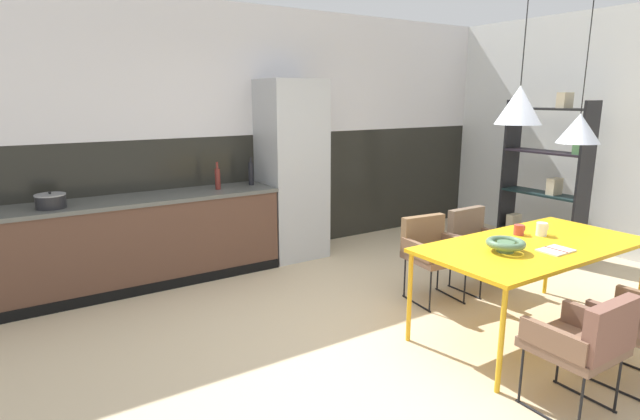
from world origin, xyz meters
The scene contains 19 objects.
ground_plane centered at (0.00, 0.00, 0.00)m, with size 9.67×9.67×0.00m, color #CBB38D.
back_wall_splashback_dark centered at (0.00, 2.74, 0.72)m, with size 7.44×0.12×1.44m, color black.
back_wall_panel_upper centered at (0.00, 2.74, 2.16)m, with size 7.44×0.12×1.44m, color silver.
kitchen_counter centered at (-1.77, 2.38, 0.45)m, with size 3.63×0.63×0.90m.
refrigerator_column centered at (0.39, 2.38, 1.03)m, with size 0.69×0.60×2.07m, color #ADAFB2.
dining_table centered at (0.96, -0.42, 0.71)m, with size 1.87×0.92×0.75m.
armchair_corner_seat centered at (0.82, 0.53, 0.51)m, with size 0.53×0.52×0.78m.
armchair_near_window centered at (0.29, -1.26, 0.50)m, with size 0.49×0.47×0.77m.
armchair_by_stool centered at (1.40, 0.51, 0.49)m, with size 0.49×0.47×0.79m.
fruit_bowl centered at (0.60, -0.43, 0.81)m, with size 0.28×0.28×0.09m.
open_book centered at (0.93, -0.63, 0.76)m, with size 0.25×0.18×0.02m.
mug_short_terracotta centered at (1.09, -0.19, 0.80)m, with size 0.12×0.08×0.09m.
mug_white_ceramic centered at (1.23, -0.31, 0.81)m, with size 0.14×0.09×0.11m.
cooking_pot centered at (-2.13, 2.30, 0.97)m, with size 0.26×0.26×0.15m.
bottle_oil_tall centered at (-0.11, 2.43, 1.04)m, with size 0.06×0.06×0.31m.
bottle_wine_green centered at (-0.52, 2.38, 1.02)m, with size 0.06×0.06×0.30m.
open_shelf_unit centered at (2.93, 0.79, 0.98)m, with size 0.30×0.99×1.92m.
pendant_lamp_over_table_near centered at (0.59, -0.45, 1.82)m, with size 0.31×0.31×1.14m.
pendant_lamp_over_table_far centered at (1.34, -0.46, 1.64)m, with size 0.32×0.32×1.31m.
Camera 1 is at (-2.47, -2.65, 1.88)m, focal length 28.00 mm.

